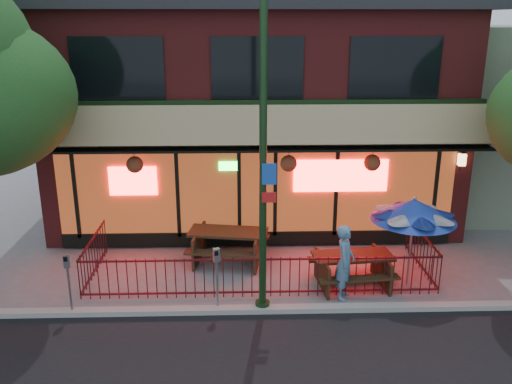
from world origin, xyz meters
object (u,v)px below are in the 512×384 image
picnic_table_right (352,265)px  pedestrian (345,262)px  parking_meter_near (217,269)px  parking_meter_far (68,274)px  patio_umbrella (414,210)px  street_light (263,175)px  picnic_table_left (228,241)px

picnic_table_right → pedestrian: (-0.31, -0.60, 0.36)m
parking_meter_near → parking_meter_far: size_ratio=1.04×
picnic_table_right → parking_meter_far: parking_meter_far is taller
parking_meter_far → parking_meter_near: bearing=1.4°
patio_umbrella → street_light: bearing=-163.0°
parking_meter_far → picnic_table_right: bearing=10.4°
pedestrian → parking_meter_near: bearing=116.9°
patio_umbrella → parking_meter_far: 7.95m
street_light → picnic_table_right: bearing=26.4°
patio_umbrella → parking_meter_near: patio_umbrella is taller
street_light → pedestrian: size_ratio=3.90×
patio_umbrella → pedestrian: (-1.69, -0.60, -1.05)m
street_light → picnic_table_left: size_ratio=3.07×
picnic_table_left → parking_meter_far: bearing=-142.1°
street_light → parking_meter_near: street_light is taller
pedestrian → street_light: bearing=121.9°
street_light → picnic_table_left: street_light is taller
patio_umbrella → pedestrian: size_ratio=1.27×
street_light → parking_meter_near: (-1.00, 0.00, -2.13)m
street_light → picnic_table_right: (2.22, 1.10, -2.61)m
picnic_table_right → parking_meter_near: 3.44m
patio_umbrella → parking_meter_far: patio_umbrella is taller
picnic_table_right → patio_umbrella: 1.97m
pedestrian → parking_meter_far: size_ratio=1.25×
picnic_table_left → parking_meter_near: (-0.20, -2.56, 0.44)m
parking_meter_near → parking_meter_far: parking_meter_near is taller
street_light → patio_umbrella: bearing=17.0°
street_light → parking_meter_far: bearing=-178.9°
picnic_table_right → parking_meter_far: size_ratio=1.41×
patio_umbrella → parking_meter_near: size_ratio=1.52×
street_light → parking_meter_near: size_ratio=4.67×
picnic_table_right → parking_meter_near: (-3.22, -1.10, 0.48)m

